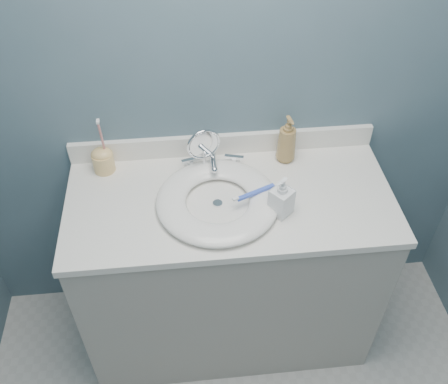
{
  "coord_description": "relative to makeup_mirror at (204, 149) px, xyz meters",
  "views": [
    {
      "loc": [
        -0.16,
        -0.33,
        2.18
      ],
      "look_at": [
        -0.03,
        0.94,
        0.94
      ],
      "focal_mm": 40.0,
      "sensor_mm": 36.0,
      "label": 1
    }
  ],
  "objects": [
    {
      "name": "toothbrush_lying",
      "position": [
        0.17,
        -0.19,
        -0.06
      ],
      "size": [
        0.17,
        0.08,
        0.02
      ],
      "rotation": [
        0.0,
        0.0,
        0.4
      ],
      "color": "blue",
      "rests_on": "basin"
    },
    {
      "name": "soap_bottle_clear",
      "position": [
        0.25,
        -0.25,
        -0.03
      ],
      "size": [
        0.1,
        0.1,
        0.16
      ],
      "primitive_type": "imported",
      "rotation": [
        0.0,
        0.0,
        -0.86
      ],
      "color": "white",
      "rests_on": "countertop"
    },
    {
      "name": "basin",
      "position": [
        0.03,
        -0.19,
        -0.09
      ],
      "size": [
        0.45,
        0.45,
        0.04
      ],
      "primitive_type": null,
      "color": "white",
      "rests_on": "countertop"
    },
    {
      "name": "soap_bottle_amber",
      "position": [
        0.33,
        0.04,
        -0.01
      ],
      "size": [
        0.09,
        0.09,
        0.2
      ],
      "primitive_type": "imported",
      "rotation": [
        0.0,
        0.0,
        0.18
      ],
      "color": "#9D7C47",
      "rests_on": "countertop"
    },
    {
      "name": "toothbrush_holder",
      "position": [
        -0.39,
        0.05,
        -0.05
      ],
      "size": [
        0.08,
        0.08,
        0.24
      ],
      "rotation": [
        0.0,
        0.0,
        -0.08
      ],
      "color": "#E9C074",
      "rests_on": "countertop"
    },
    {
      "name": "countertop",
      "position": [
        0.08,
        -0.16,
        -0.12
      ],
      "size": [
        1.22,
        0.57,
        0.03
      ],
      "primitive_type": "cube",
      "color": "white",
      "rests_on": "vanity_cabinet"
    },
    {
      "name": "faucet",
      "position": [
        0.03,
        0.01,
        -0.08
      ],
      "size": [
        0.25,
        0.13,
        0.07
      ],
      "color": "silver",
      "rests_on": "countertop"
    },
    {
      "name": "drain",
      "position": [
        0.03,
        -0.19,
        -0.1
      ],
      "size": [
        0.04,
        0.04,
        0.01
      ],
      "primitive_type": "cylinder",
      "color": "silver",
      "rests_on": "countertop"
    },
    {
      "name": "back_wall",
      "position": [
        0.08,
        0.11,
        0.21
      ],
      "size": [
        2.2,
        0.02,
        2.4
      ],
      "primitive_type": "cube",
      "color": "#4B6470",
      "rests_on": "ground"
    },
    {
      "name": "vanity_cabinet",
      "position": [
        0.08,
        -0.16,
        -0.56
      ],
      "size": [
        1.2,
        0.55,
        0.85
      ],
      "primitive_type": "cube",
      "color": "#A4A096",
      "rests_on": "ground"
    },
    {
      "name": "makeup_mirror",
      "position": [
        0.0,
        0.0,
        0.0
      ],
      "size": [
        0.13,
        0.08,
        0.2
      ],
      "rotation": [
        0.0,
        0.0,
        0.28
      ],
      "color": "silver",
      "rests_on": "countertop"
    },
    {
      "name": "backsplash",
      "position": [
        0.08,
        0.1,
        -0.06
      ],
      "size": [
        1.22,
        0.02,
        0.09
      ],
      "primitive_type": "cube",
      "color": "white",
      "rests_on": "countertop"
    }
  ]
}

